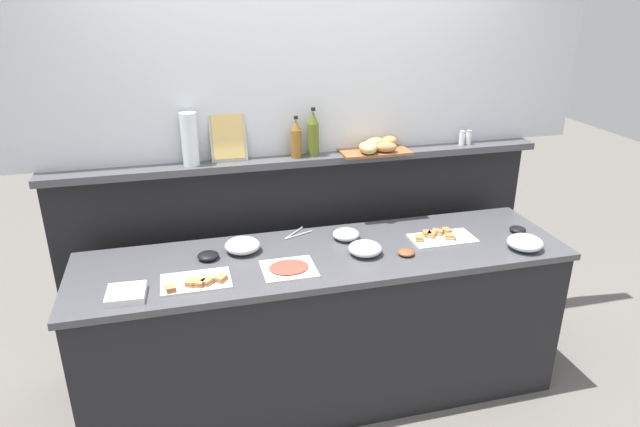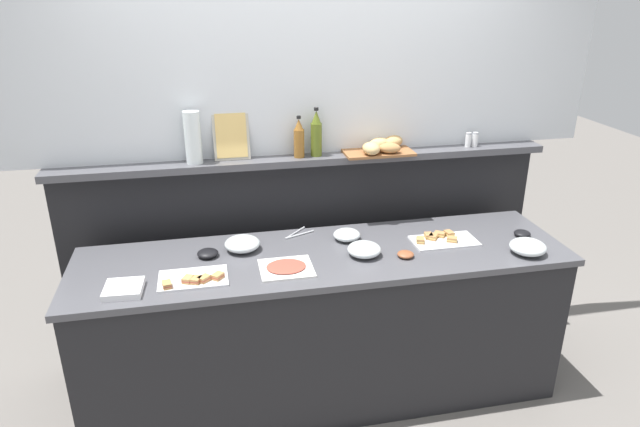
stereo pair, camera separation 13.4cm
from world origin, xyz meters
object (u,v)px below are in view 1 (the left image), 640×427
at_px(glass_bowl_large, 346,235).
at_px(condiment_bowl_teal, 518,229).
at_px(olive_oil_bottle, 313,135).
at_px(vinegar_bottle_amber, 296,139).
at_px(glass_bowl_extra, 525,243).
at_px(bread_basket, 377,146).
at_px(glass_bowl_small, 242,246).
at_px(water_carafe, 190,139).
at_px(framed_picture, 228,137).
at_px(serving_tongs, 296,234).
at_px(condiment_bowl_dark, 406,252).
at_px(pepper_shaker, 469,138).
at_px(napkin_stack, 126,294).
at_px(salt_shaker, 462,138).
at_px(sandwich_platter_front, 197,282).
at_px(glass_bowl_medium, 365,249).
at_px(condiment_bowl_red, 208,256).
at_px(sandwich_platter_side, 440,237).
at_px(cold_cuts_platter, 289,268).

relative_size(glass_bowl_large, condiment_bowl_teal, 1.63).
height_order(olive_oil_bottle, vinegar_bottle_amber, olive_oil_bottle).
bearing_deg(glass_bowl_large, glass_bowl_extra, -22.07).
bearing_deg(bread_basket, glass_bowl_small, -160.41).
bearing_deg(glass_bowl_extra, condiment_bowl_teal, 66.21).
relative_size(olive_oil_bottle, water_carafe, 0.96).
bearing_deg(framed_picture, serving_tongs, -33.73).
height_order(condiment_bowl_dark, water_carafe, water_carafe).
height_order(pepper_shaker, bread_basket, pepper_shaker).
height_order(napkin_stack, salt_shaker, salt_shaker).
bearing_deg(sandwich_platter_front, glass_bowl_medium, 6.07).
bearing_deg(glass_bowl_small, condiment_bowl_red, -167.48).
relative_size(condiment_bowl_teal, bread_basket, 0.23).
bearing_deg(serving_tongs, olive_oil_bottle, 50.46).
xyz_separation_m(salt_shaker, framed_picture, (-1.40, 0.04, 0.09)).
height_order(glass_bowl_small, condiment_bowl_teal, glass_bowl_small).
xyz_separation_m(sandwich_platter_front, pepper_shaker, (1.69, 0.60, 0.43)).
relative_size(condiment_bowl_red, pepper_shaker, 1.26).
relative_size(glass_bowl_medium, vinegar_bottle_amber, 0.74).
xyz_separation_m(condiment_bowl_dark, water_carafe, (-1.03, 0.57, 0.53)).
height_order(sandwich_platter_front, condiment_bowl_teal, sandwich_platter_front).
bearing_deg(framed_picture, sandwich_platter_front, -111.21).
distance_m(sandwich_platter_side, condiment_bowl_teal, 0.47).
bearing_deg(vinegar_bottle_amber, glass_bowl_large, -54.52).
bearing_deg(napkin_stack, cold_cuts_platter, 5.11).
height_order(olive_oil_bottle, framed_picture, olive_oil_bottle).
relative_size(olive_oil_bottle, pepper_shaker, 3.17).
relative_size(sandwich_platter_front, bread_basket, 0.82).
distance_m(condiment_bowl_dark, vinegar_bottle_amber, 0.87).
xyz_separation_m(sandwich_platter_front, condiment_bowl_dark, (1.07, 0.03, 0.00)).
height_order(glass_bowl_medium, condiment_bowl_teal, glass_bowl_medium).
relative_size(condiment_bowl_dark, napkin_stack, 0.51).
bearing_deg(glass_bowl_medium, glass_bowl_large, 100.95).
distance_m(sandwich_platter_front, condiment_bowl_red, 0.26).
relative_size(glass_bowl_extra, condiment_bowl_teal, 2.07).
distance_m(condiment_bowl_teal, framed_picture, 1.71).
bearing_deg(salt_shaker, water_carafe, -180.00).
xyz_separation_m(cold_cuts_platter, glass_bowl_large, (0.38, 0.27, 0.02)).
bearing_deg(vinegar_bottle_amber, condiment_bowl_teal, -20.73).
height_order(condiment_bowl_dark, napkin_stack, napkin_stack).
height_order(cold_cuts_platter, vinegar_bottle_amber, vinegar_bottle_amber).
xyz_separation_m(sandwich_platter_side, bread_basket, (-0.24, 0.41, 0.43)).
distance_m(vinegar_bottle_amber, pepper_shaker, 1.07).
xyz_separation_m(serving_tongs, salt_shaker, (1.08, 0.18, 0.44)).
bearing_deg(condiment_bowl_dark, sandwich_platter_side, 28.26).
height_order(glass_bowl_medium, condiment_bowl_dark, glass_bowl_medium).
relative_size(cold_cuts_platter, water_carafe, 0.92).
bearing_deg(pepper_shaker, vinegar_bottle_amber, -179.75).
distance_m(cold_cuts_platter, salt_shaker, 1.40).
relative_size(condiment_bowl_teal, framed_picture, 0.34).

